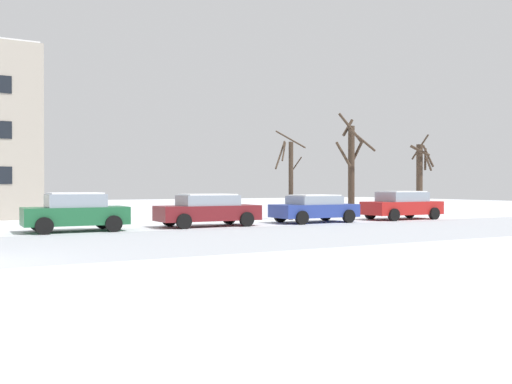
{
  "coord_description": "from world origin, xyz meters",
  "views": [
    {
      "loc": [
        0.09,
        -13.61,
        1.73
      ],
      "look_at": [
        9.93,
        4.94,
        1.54
      ],
      "focal_mm": 38.05,
      "sensor_mm": 36.0,
      "label": 1
    }
  ],
  "objects_px": {
    "parked_car_maroon": "(208,210)",
    "parked_car_blue": "(314,208)",
    "parked_car_red": "(402,205)",
    "parked_car_green": "(75,212)"
  },
  "relations": [
    {
      "from": "parked_car_maroon",
      "to": "parked_car_red",
      "type": "relative_size",
      "value": 1.03
    },
    {
      "from": "parked_car_red",
      "to": "parked_car_green",
      "type": "bearing_deg",
      "value": -179.92
    },
    {
      "from": "parked_car_maroon",
      "to": "parked_car_blue",
      "type": "height_order",
      "value": "parked_car_maroon"
    },
    {
      "from": "parked_car_blue",
      "to": "parked_car_red",
      "type": "distance_m",
      "value": 5.6
    },
    {
      "from": "parked_car_maroon",
      "to": "parked_car_blue",
      "type": "distance_m",
      "value": 5.6
    },
    {
      "from": "parked_car_blue",
      "to": "parked_car_red",
      "type": "bearing_deg",
      "value": -0.51
    },
    {
      "from": "parked_car_maroon",
      "to": "parked_car_red",
      "type": "xyz_separation_m",
      "value": [
        11.19,
        -0.06,
        0.03
      ]
    },
    {
      "from": "parked_car_green",
      "to": "parked_car_red",
      "type": "bearing_deg",
      "value": 0.08
    },
    {
      "from": "parked_car_green",
      "to": "parked_car_maroon",
      "type": "distance_m",
      "value": 5.6
    },
    {
      "from": "parked_car_green",
      "to": "parked_car_blue",
      "type": "distance_m",
      "value": 11.19
    }
  ]
}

